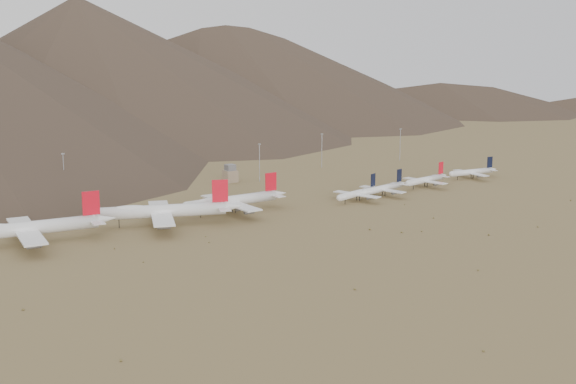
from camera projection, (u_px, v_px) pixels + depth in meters
ground at (295, 223)px, 368.20m from camera, size 3000.00×3000.00×0.00m
widebody_west at (29, 228)px, 327.04m from camera, size 74.24×57.45×22.08m
widebody_centre at (164, 211)px, 361.81m from camera, size 71.63×57.27×22.34m
widebody_east at (232, 201)px, 390.33m from camera, size 66.30×50.77×19.68m
narrowbody_a at (359, 193)px, 422.79m from camera, size 41.39×30.66×14.03m
narrowbody_b at (384, 188)px, 437.18m from camera, size 43.03×31.61×14.41m
narrowbody_c at (427, 180)px, 465.40m from camera, size 43.60×31.82×14.49m
narrowbody_d at (473, 172)px, 495.60m from camera, size 42.43×30.67×14.02m
control_tower at (230, 174)px, 481.30m from camera, size 8.00×8.00×12.00m
mast_west at (64, 172)px, 437.60m from camera, size 2.00×0.60×25.70m
mast_centre at (259, 161)px, 481.92m from camera, size 2.00×0.60×25.70m
mast_east at (322, 149)px, 539.58m from camera, size 2.00×0.60×25.70m
mast_far_east at (400, 143)px, 573.97m from camera, size 2.00×0.60×25.70m
desert_scrub at (416, 251)px, 316.70m from camera, size 402.38×182.95×0.93m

